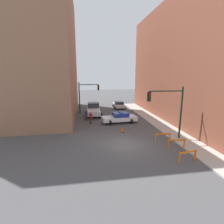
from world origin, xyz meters
TOP-DOWN VIEW (x-y plane):
  - ground_plane at (0.00, 0.00)m, footprint 120.00×120.00m
  - sidewalk_right at (6.20, 0.00)m, footprint 2.40×44.00m
  - building_corner_left at (-12.00, 14.00)m, footprint 14.00×20.00m
  - building_right at (13.40, 8.00)m, footprint 12.00×28.00m
  - traffic_light_near at (4.73, 0.60)m, footprint 3.64×0.35m
  - traffic_light_far at (-3.30, 14.46)m, footprint 3.44×0.35m
  - police_car at (1.06, 7.50)m, footprint 4.84×2.62m
  - white_truck at (-2.17, 12.76)m, footprint 2.73×5.45m
  - parked_car_near at (3.05, 17.96)m, footprint 2.40×4.38m
  - pedestrian_crossing at (-2.82, 7.54)m, footprint 0.48×0.48m
  - pedestrian_corner at (-3.37, 9.28)m, footprint 0.50×0.50m
  - barrier_front at (3.92, -4.07)m, footprint 1.59×0.40m
  - barrier_mid at (4.35, -1.68)m, footprint 1.59×0.34m
  - barrier_back at (3.85, 0.01)m, footprint 1.60×0.24m
  - traffic_cone at (0.63, 3.55)m, footprint 0.36×0.36m

SIDE VIEW (x-z plane):
  - ground_plane at x=0.00m, z-range 0.00..0.00m
  - sidewalk_right at x=6.20m, z-range 0.00..0.12m
  - traffic_cone at x=0.63m, z-range -0.01..0.65m
  - barrier_front at x=3.92m, z-range 0.17..1.07m
  - barrier_mid at x=4.35m, z-range 0.17..1.07m
  - barrier_back at x=3.85m, z-range 0.17..1.07m
  - parked_car_near at x=3.05m, z-range 0.02..1.33m
  - police_car at x=1.06m, z-range -0.04..1.48m
  - pedestrian_crossing at x=-2.82m, z-range 0.03..1.69m
  - pedestrian_corner at x=-3.37m, z-range 0.03..1.69m
  - white_truck at x=-2.17m, z-range -0.04..1.86m
  - traffic_light_far at x=-3.30m, z-range 0.80..6.00m
  - traffic_light_near at x=4.73m, z-range 0.93..6.13m
  - building_right at x=13.40m, z-range 0.00..16.18m
  - building_corner_left at x=-12.00m, z-range 0.00..19.33m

